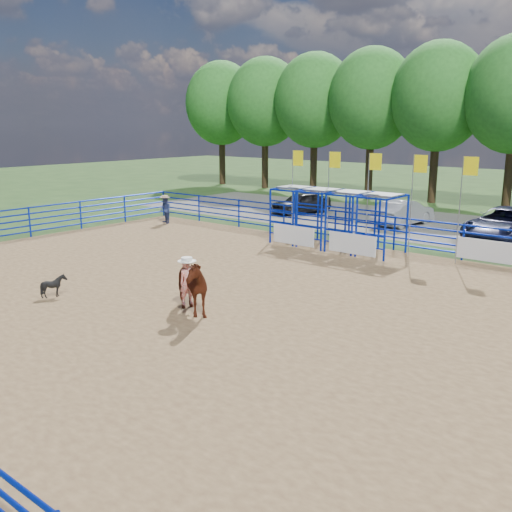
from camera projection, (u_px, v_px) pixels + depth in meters
The scene contains 11 objects.
ground at pixel (245, 305), 17.45m from camera, with size 120.00×120.00×0.00m, color #315020.
arena_dirt at pixel (245, 305), 17.45m from camera, with size 30.00×20.00×0.02m, color olive.
gravel_strip at pixel (453, 228), 30.23m from camera, with size 40.00×10.00×0.01m, color #66645A.
horse_and_rider at pixel (187, 283), 16.43m from camera, with size 2.21×1.53×2.32m.
calf at pixel (54, 286), 18.10m from camera, with size 0.59×0.66×0.73m, color black.
spectator_cowboy at pixel (165, 209), 31.48m from camera, with size 0.86×0.76×1.53m.
car_a at pixel (301, 203), 35.18m from camera, with size 1.54×3.83×1.30m, color black.
car_b at pixel (403, 213), 30.96m from camera, with size 1.47×4.22×1.39m, color gray.
car_c at pixel (506, 225), 26.72m from camera, with size 2.62×5.68×1.58m, color black.
perimeter_fence at pixel (245, 281), 17.28m from camera, with size 30.10×20.10×1.50m.
chute_assembly at pixel (343, 221), 24.99m from camera, with size 19.32×2.41×4.20m.
Camera 1 is at (10.85, -12.64, 5.41)m, focal length 40.00 mm.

